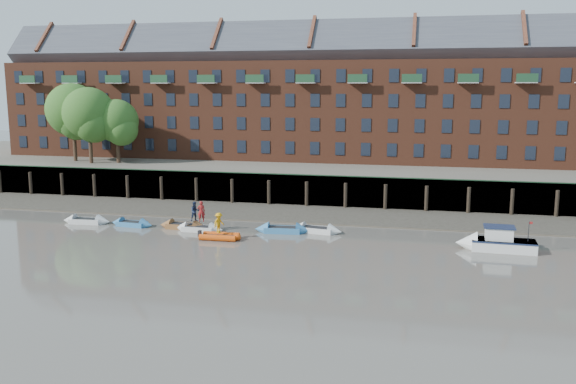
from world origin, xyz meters
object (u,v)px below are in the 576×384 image
(rowboat_1, at_px, (132,224))
(motor_launch, at_px, (490,242))
(rowboat_0, at_px, (86,221))
(rowboat_3, at_px, (199,229))
(person_rower_b, at_px, (195,211))
(rowboat_5, at_px, (316,230))
(person_rower_a, at_px, (201,211))
(rowboat_4, at_px, (283,230))
(rowboat_2, at_px, (183,226))
(rib_tender, at_px, (221,236))
(person_rib_crew, at_px, (219,223))

(rowboat_1, height_order, motor_launch, motor_launch)
(rowboat_0, xyz_separation_m, motor_launch, (34.71, -1.54, 0.38))
(rowboat_3, bearing_deg, person_rower_b, 161.87)
(rowboat_5, xyz_separation_m, motor_launch, (13.81, -2.65, 0.38))
(person_rower_a, bearing_deg, motor_launch, 156.88)
(rowboat_4, bearing_deg, person_rower_a, -176.73)
(person_rower_a, xyz_separation_m, person_rower_b, (-0.60, 0.10, -0.05))
(rowboat_2, bearing_deg, person_rower_b, -14.34)
(rowboat_0, bearing_deg, rowboat_2, -3.77)
(rowboat_3, height_order, person_rower_b, person_rower_b)
(rowboat_4, bearing_deg, rowboat_3, -176.80)
(rowboat_0, bearing_deg, motor_launch, -5.94)
(rowboat_4, xyz_separation_m, rib_tender, (-4.32, -3.38, 0.01))
(rib_tender, bearing_deg, rowboat_5, 28.35)
(rowboat_4, relative_size, person_rower_b, 2.88)
(person_rower_a, bearing_deg, rowboat_5, 169.16)
(rowboat_1, bearing_deg, rowboat_3, 1.28)
(person_rower_b, bearing_deg, rowboat_5, -28.71)
(rib_tender, distance_m, person_rib_crew, 1.13)
(motor_launch, bearing_deg, person_rib_crew, 5.96)
(person_rower_a, relative_size, person_rower_b, 1.06)
(rowboat_1, height_order, rowboat_3, rowboat_3)
(rowboat_3, relative_size, rowboat_4, 0.90)
(rowboat_5, bearing_deg, person_rower_a, -161.29)
(rowboat_0, xyz_separation_m, person_rower_a, (11.24, -0.58, 1.51))
(motor_launch, xyz_separation_m, person_rower_b, (-24.07, 1.06, 1.07))
(rowboat_1, distance_m, rowboat_5, 16.42)
(person_rower_a, distance_m, person_rib_crew, 3.36)
(person_rower_b, bearing_deg, rowboat_0, 139.91)
(rib_tender, relative_size, person_rower_a, 1.87)
(rowboat_1, relative_size, person_rib_crew, 2.49)
(person_rib_crew, bearing_deg, person_rower_b, 74.78)
(rowboat_0, distance_m, person_rower_b, 10.75)
(rowboat_1, xyz_separation_m, person_rower_a, (6.71, -0.47, 1.53))
(rowboat_2, distance_m, person_rib_crew, 5.26)
(rowboat_2, relative_size, person_rib_crew, 2.72)
(rowboat_0, height_order, motor_launch, motor_launch)
(rowboat_1, distance_m, person_rib_crew, 9.59)
(rowboat_1, bearing_deg, person_rower_b, 2.24)
(person_rib_crew, bearing_deg, rowboat_3, 72.67)
(person_rower_a, bearing_deg, person_rib_crew, 114.53)
(rowboat_1, bearing_deg, person_rib_crew, -11.56)
(rowboat_1, distance_m, rowboat_3, 6.49)
(rowboat_2, height_order, person_rower_b, person_rower_b)
(rowboat_0, distance_m, person_rower_a, 11.36)
(rowboat_1, relative_size, rowboat_4, 0.86)
(rowboat_0, bearing_deg, rowboat_5, -0.36)
(rowboat_2, height_order, rowboat_3, rowboat_2)
(rowboat_0, xyz_separation_m, rowboat_4, (18.11, 0.47, 0.01))
(rowboat_3, distance_m, motor_launch, 23.73)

